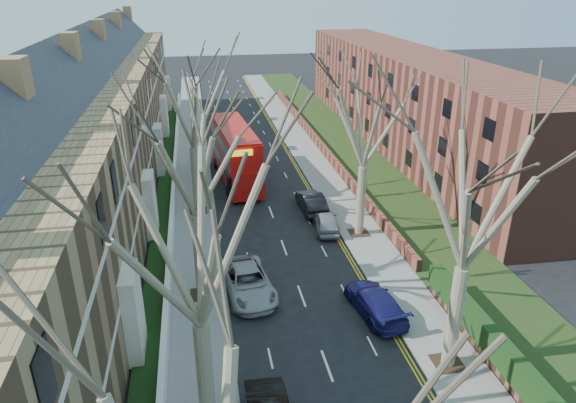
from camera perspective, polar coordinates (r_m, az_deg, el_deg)
pavement_left at (r=51.66m, az=-10.51°, el=3.88°), size 3.00×102.00×0.12m
pavement_right at (r=52.88m, az=2.61°, el=4.72°), size 3.00×102.00×0.12m
terrace_left at (r=43.18m, az=-21.16°, el=6.43°), size 9.70×78.00×13.60m
flats_right at (r=58.74m, az=12.99°, el=11.04°), size 13.97×54.00×10.00m
front_wall_left at (r=44.02m, az=-12.59°, el=0.98°), size 0.30×78.00×1.00m
grass_verge_right at (r=53.99m, az=7.29°, el=5.05°), size 6.00×102.00×0.06m
tree_left_mid at (r=17.47m, az=-10.56°, el=-2.30°), size 10.50×10.50×14.71m
tree_left_far at (r=26.94m, az=-10.74°, el=6.24°), size 10.15×10.15×14.22m
tree_left_dist at (r=38.52m, az=-10.92°, el=11.86°), size 10.50×10.50×14.71m
tree_right_mid at (r=22.22m, az=20.18°, el=2.31°), size 10.50×10.50×14.71m
tree_right_far at (r=34.53m, az=8.72°, el=10.16°), size 10.15×10.15×14.22m
double_decker_bus at (r=46.82m, az=-5.86°, el=5.18°), size 3.77×12.10×4.94m
car_left_far at (r=30.41m, az=-4.48°, el=-8.91°), size 3.26×5.93×1.57m
car_right_near at (r=29.14m, az=9.69°, el=-10.95°), size 2.68×5.24×1.45m
car_right_mid at (r=37.78m, az=4.27°, el=-2.20°), size 2.14×4.33×1.42m
car_right_far at (r=40.82m, az=2.61°, el=-0.02°), size 1.81×4.79×1.56m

